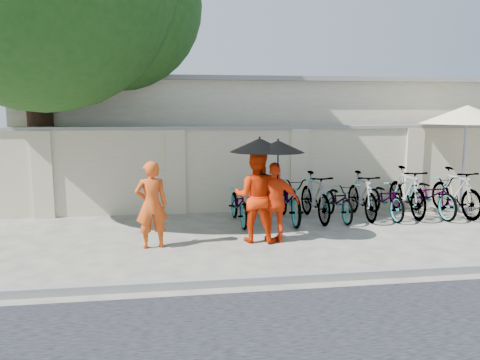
{
  "coord_description": "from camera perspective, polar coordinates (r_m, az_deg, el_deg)",
  "views": [
    {
      "loc": [
        -1.1,
        -7.99,
        2.48
      ],
      "look_at": [
        0.22,
        0.99,
        1.1
      ],
      "focal_mm": 35.0,
      "sensor_mm": 36.0,
      "label": 1
    }
  ],
  "objects": [
    {
      "name": "parasol_center",
      "position": [
        8.57,
        2.41,
        4.28
      ],
      "size": [
        1.1,
        1.1,
        0.98
      ],
      "color": "black",
      "rests_on": "ground"
    },
    {
      "name": "bike_3",
      "position": [
        10.59,
        9.13,
        -2.01
      ],
      "size": [
        0.61,
        1.83,
        1.09
      ],
      "primitive_type": "imported",
      "rotation": [
        0.0,
        0.0,
        0.05
      ],
      "color": "#8A89A2",
      "rests_on": "ground"
    },
    {
      "name": "patio_umbrella",
      "position": [
        12.63,
        25.92,
        7.06
      ],
      "size": [
        2.61,
        2.61,
        2.57
      ],
      "rotation": [
        0.0,
        0.0,
        0.25
      ],
      "color": "gray",
      "rests_on": "ground"
    },
    {
      "name": "bike_4",
      "position": [
        10.82,
        11.97,
        -2.45
      ],
      "size": [
        0.59,
        1.66,
        0.87
      ],
      "primitive_type": "imported",
      "rotation": [
        0.0,
        0.0,
        0.01
      ],
      "color": "#8A89A2",
      "rests_on": "ground"
    },
    {
      "name": "kerb",
      "position": [
        6.83,
        1.46,
        -12.11
      ],
      "size": [
        40.0,
        0.16,
        0.12
      ],
      "primitive_type": "cube",
      "color": "gray",
      "rests_on": "ground"
    },
    {
      "name": "bike_6",
      "position": [
        11.29,
        17.36,
        -2.13
      ],
      "size": [
        0.64,
        1.72,
        0.9
      ],
      "primitive_type": "imported",
      "rotation": [
        0.0,
        0.0,
        0.02
      ],
      "color": "#8A89A2",
      "rests_on": "ground"
    },
    {
      "name": "monk_right",
      "position": [
        8.73,
        4.34,
        -2.77
      ],
      "size": [
        0.91,
        0.43,
        1.51
      ],
      "primitive_type": "imported",
      "rotation": [
        0.0,
        0.0,
        3.08
      ],
      "color": "#EE370C",
      "rests_on": "ground"
    },
    {
      "name": "bike_1",
      "position": [
        10.44,
        2.92,
        -2.29
      ],
      "size": [
        0.53,
        1.69,
        1.01
      ],
      "primitive_type": "imported",
      "rotation": [
        0.0,
        0.0,
        -0.03
      ],
      "color": "#8A89A2",
      "rests_on": "ground"
    },
    {
      "name": "ground",
      "position": [
        8.44,
        -0.53,
        -8.44
      ],
      "size": [
        80.0,
        80.0,
        0.0
      ],
      "primitive_type": "plane",
      "color": "#A7A18B"
    },
    {
      "name": "compound_wall",
      "position": [
        11.49,
        2.21,
        1.23
      ],
      "size": [
        20.0,
        0.3,
        2.0
      ],
      "primitive_type": "cube",
      "color": "beige",
      "rests_on": "ground"
    },
    {
      "name": "bike_9",
      "position": [
        12.08,
        24.8,
        -1.32
      ],
      "size": [
        0.61,
        1.88,
        1.12
      ],
      "primitive_type": "imported",
      "rotation": [
        0.0,
        0.0,
        0.04
      ],
      "color": "#8A89A2",
      "rests_on": "ground"
    },
    {
      "name": "bike_8",
      "position": [
        11.84,
        22.31,
        -1.68
      ],
      "size": [
        0.78,
        1.91,
        0.98
      ],
      "primitive_type": "imported",
      "rotation": [
        0.0,
        0.0,
        0.07
      ],
      "color": "#8A89A2",
      "rests_on": "ground"
    },
    {
      "name": "bike_7",
      "position": [
        11.63,
        19.67,
        -1.32
      ],
      "size": [
        0.62,
        1.92,
        1.14
      ],
      "primitive_type": "imported",
      "rotation": [
        0.0,
        0.0,
        -0.04
      ],
      "color": "#8A89A2",
      "rests_on": "ground"
    },
    {
      "name": "bike_2",
      "position": [
        10.46,
        6.11,
        -2.24
      ],
      "size": [
        0.72,
        1.97,
        1.03
      ],
      "primitive_type": "imported",
      "rotation": [
        0.0,
        0.0,
        -0.02
      ],
      "color": "#8A89A2",
      "rests_on": "ground"
    },
    {
      "name": "parasol_right",
      "position": [
        8.51,
        4.67,
        4.11
      ],
      "size": [
        0.97,
        0.97,
        1.07
      ],
      "color": "black",
      "rests_on": "ground"
    },
    {
      "name": "bike_0",
      "position": [
        10.2,
        -0.06,
        -2.91
      ],
      "size": [
        0.67,
        1.69,
        0.87
      ],
      "primitive_type": "imported",
      "rotation": [
        0.0,
        0.0,
        0.06
      ],
      "color": "#8A89A2",
      "rests_on": "ground"
    },
    {
      "name": "monk_left",
      "position": [
        8.51,
        -10.74,
        -2.97
      ],
      "size": [
        0.63,
        0.47,
        1.58
      ],
      "primitive_type": "imported",
      "rotation": [
        0.0,
        0.0,
        3.3
      ],
      "color": "#D64B15",
      "rests_on": "ground"
    },
    {
      "name": "building_behind",
      "position": [
        15.34,
        3.29,
        5.34
      ],
      "size": [
        14.0,
        6.0,
        3.2
      ],
      "primitive_type": "cube",
      "color": "beige",
      "rests_on": "ground"
    },
    {
      "name": "monk_center",
      "position": [
        8.77,
        1.95,
        -2.01
      ],
      "size": [
        1.0,
        0.88,
        1.72
      ],
      "primitive_type": "imported",
      "rotation": [
        0.0,
        0.0,
        2.83
      ],
      "color": "red",
      "rests_on": "ground"
    },
    {
      "name": "bike_5",
      "position": [
        11.06,
        14.65,
        -1.79
      ],
      "size": [
        0.55,
        1.78,
        1.06
      ],
      "primitive_type": "imported",
      "rotation": [
        0.0,
        0.0,
        -0.03
      ],
      "color": "#8A89A2",
      "rests_on": "ground"
    }
  ]
}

